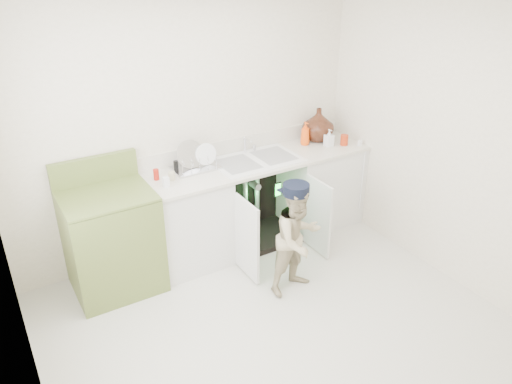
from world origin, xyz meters
The scene contains 5 objects.
ground centered at (0.00, 0.00, 0.00)m, with size 3.50×3.50×0.00m, color beige.
room_shell centered at (0.00, 0.00, 1.25)m, with size 6.00×5.50×1.26m.
counter_run centered at (0.58, 1.21, 0.48)m, with size 2.44×1.02×1.25m.
avocado_stove centered at (-0.93, 1.18, 0.48)m, with size 0.75×0.65×1.16m.
repair_worker centered at (0.44, 0.32, 0.52)m, with size 0.54×0.78×1.03m.
Camera 1 is at (-1.76, -2.63, 2.79)m, focal length 35.00 mm.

